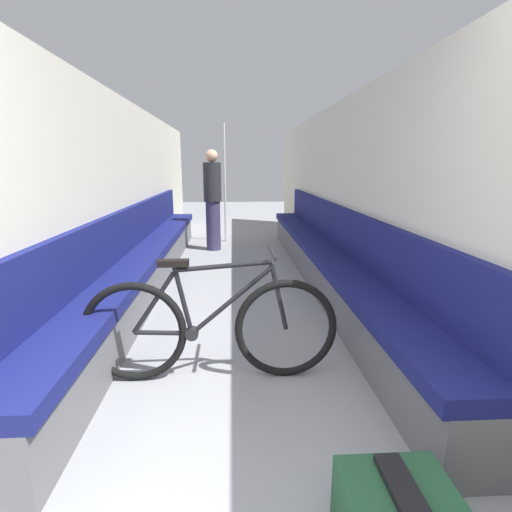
% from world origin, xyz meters
% --- Properties ---
extents(wall_left, '(0.10, 10.84, 2.21)m').
position_xyz_m(wall_left, '(-1.33, 3.82, 1.11)').
color(wall_left, beige).
rests_on(wall_left, ground).
extents(wall_right, '(0.10, 10.84, 2.21)m').
position_xyz_m(wall_right, '(1.33, 3.82, 1.11)').
color(wall_right, beige).
rests_on(wall_right, ground).
extents(bench_seat_row_left, '(0.43, 6.54, 0.97)m').
position_xyz_m(bench_seat_row_left, '(-1.09, 3.85, 0.33)').
color(bench_seat_row_left, '#5B5B60').
rests_on(bench_seat_row_left, ground).
extents(bench_seat_row_right, '(0.43, 6.54, 0.97)m').
position_xyz_m(bench_seat_row_right, '(1.09, 3.85, 0.33)').
color(bench_seat_row_right, '#5B5B60').
rests_on(bench_seat_row_right, ground).
extents(bicycle, '(1.74, 0.46, 0.91)m').
position_xyz_m(bicycle, '(-0.20, 1.69, 0.37)').
color(bicycle, black).
rests_on(bicycle, ground).
extents(grab_pole_near, '(0.08, 0.08, 2.19)m').
position_xyz_m(grab_pole_near, '(-0.17, 6.78, 1.07)').
color(grab_pole_near, gray).
rests_on(grab_pole_near, ground).
extents(passenger_standing, '(0.30, 0.30, 1.70)m').
position_xyz_m(passenger_standing, '(-0.37, 6.00, 0.88)').
color(passenger_standing, '#332D4C').
rests_on(passenger_standing, ground).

